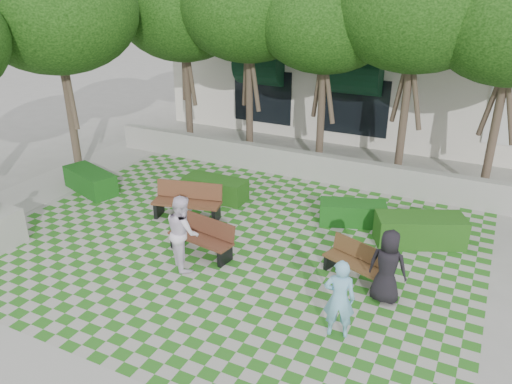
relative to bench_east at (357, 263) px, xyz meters
The scene contains 16 objects.
ground 3.46m from the bench_east, 162.69° to the right, with size 90.00×90.00×0.00m, color gray.
lawn 3.30m from the bench_east, behind, with size 12.00×12.00×0.00m, color #2B721E.
sidewalk_west 10.49m from the bench_east, behind, with size 2.00×12.00×0.01m, color #9E9B93.
retaining_wall 6.13m from the bench_east, 122.35° to the left, with size 15.00×0.36×0.90m, color #9E9B93.
bench_east is the anchor object (origin of this frame).
bench_mid 3.76m from the bench_east, behind, with size 1.78×0.83×0.90m.
bench_west 5.20m from the bench_east, behind, with size 2.01×1.07×1.00m.
hedge_east 2.45m from the bench_east, 66.53° to the left, with size 2.18×0.87×0.76m, color #1C4B14.
hedge_midright 2.73m from the bench_east, 108.51° to the left, with size 1.78×0.71×0.62m, color #144C14.
hedge_midleft 5.59m from the bench_east, 155.30° to the left, with size 1.92×0.77×0.67m, color #1B4713.
hedge_west 8.98m from the bench_east, behind, with size 1.98×0.79×0.69m, color #124713.
person_blue 2.11m from the bench_east, 84.42° to the right, with size 0.59×0.39×1.63m, color #7CC0E2.
person_dark 1.02m from the bench_east, 36.01° to the right, with size 0.80×0.52×1.63m, color black.
person_white 4.03m from the bench_east, 161.25° to the right, with size 0.87×0.68×1.79m, color white.
tree_row 8.58m from the bench_east, 136.20° to the left, with size 17.70×13.40×7.41m.
building 13.44m from the bench_east, 100.19° to the left, with size 18.00×8.92×5.15m.
Camera 1 is at (5.50, -8.58, 6.33)m, focal length 35.00 mm.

